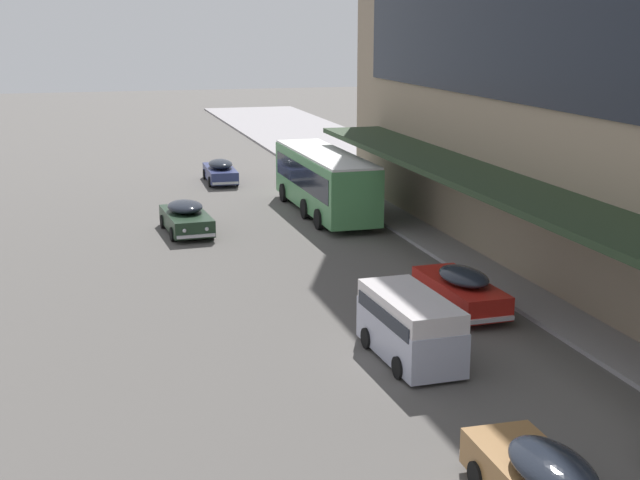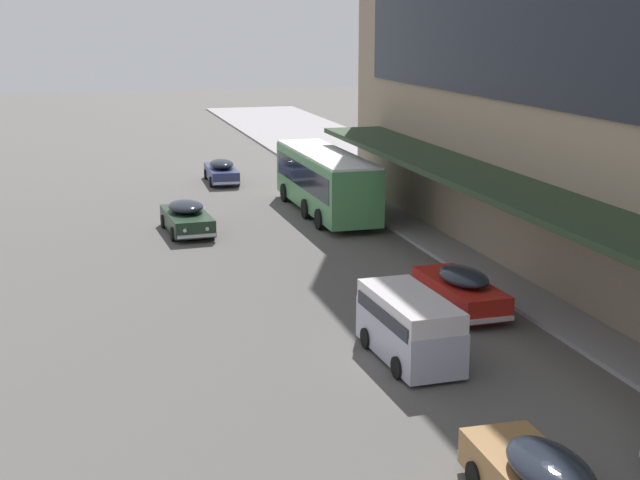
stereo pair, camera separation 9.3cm
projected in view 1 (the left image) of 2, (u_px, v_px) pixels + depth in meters
The scene contains 5 objects.
transit_bus_kerbside_front at pixel (325, 179), 45.69m from camera, with size 2.90×10.94×3.20m.
sedan_lead_near at pixel (220, 171), 54.80m from camera, with size 1.89×4.85×1.47m.
sedan_far_back at pixel (461, 289), 30.61m from camera, with size 1.92×4.81×1.52m.
sedan_oncoming_front at pixel (186, 217), 41.82m from camera, with size 2.18×4.81×1.49m.
vw_van at pixel (408, 323), 26.14m from camera, with size 2.04×4.62×1.96m.
Camera 1 is at (-8.26, -10.63, 9.71)m, focal length 50.00 mm.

